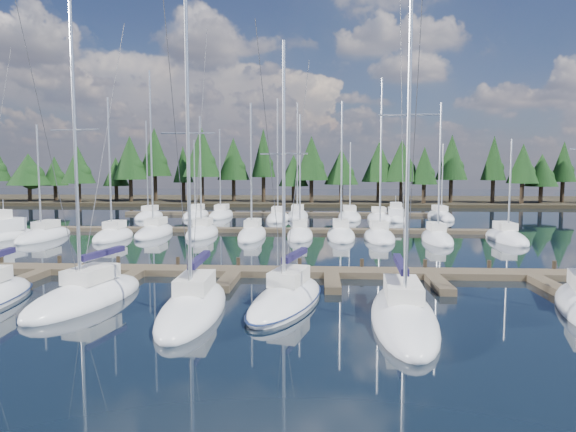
# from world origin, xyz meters

# --- Properties ---
(ground) EXTENTS (260.00, 260.00, 0.00)m
(ground) POSITION_xyz_m (0.00, 30.00, 0.00)
(ground) COLOR black
(ground) RESTS_ON ground
(far_shore) EXTENTS (220.00, 30.00, 0.60)m
(far_shore) POSITION_xyz_m (0.00, 90.00, 0.30)
(far_shore) COLOR black
(far_shore) RESTS_ON ground
(main_dock) EXTENTS (44.00, 6.13, 0.90)m
(main_dock) POSITION_xyz_m (0.00, 17.36, 0.20)
(main_dock) COLOR brown
(main_dock) RESTS_ON ground
(back_docks) EXTENTS (50.00, 21.80, 0.40)m
(back_docks) POSITION_xyz_m (0.00, 49.58, 0.20)
(back_docks) COLOR brown
(back_docks) RESTS_ON ground
(front_sailboat_2) EXTENTS (4.54, 9.02, 15.45)m
(front_sailboat_2) POSITION_xyz_m (-6.35, 10.80, 0.30)
(front_sailboat_2) COLOR white
(front_sailboat_2) RESTS_ON ground
(front_sailboat_3) EXTENTS (2.89, 9.28, 14.90)m
(front_sailboat_3) POSITION_xyz_m (-0.53, 9.14, 0.30)
(front_sailboat_3) COLOR white
(front_sailboat_3) RESTS_ON ground
(front_sailboat_4) EXTENTS (4.76, 9.17, 13.35)m
(front_sailboat_4) POSITION_xyz_m (3.67, 10.89, 0.28)
(front_sailboat_4) COLOR white
(front_sailboat_4) RESTS_ON ground
(front_sailboat_5) EXTENTS (3.39, 10.26, 16.08)m
(front_sailboat_5) POSITION_xyz_m (8.91, 8.36, 0.30)
(front_sailboat_5) COLOR white
(front_sailboat_5) RESTS_ON ground
(back_sailboat_rows) EXTENTS (46.27, 33.25, 17.02)m
(back_sailboat_rows) POSITION_xyz_m (0.90, 45.41, 0.26)
(back_sailboat_rows) COLOR white
(back_sailboat_rows) RESTS_ON ground
(motor_yacht_right) EXTENTS (3.35, 7.92, 3.83)m
(motor_yacht_right) POSITION_xyz_m (15.20, 53.41, 0.43)
(motor_yacht_right) COLOR white
(motor_yacht_right) RESTS_ON ground
(tree_line) EXTENTS (183.46, 11.80, 13.95)m
(tree_line) POSITION_xyz_m (-3.50, 80.18, 7.49)
(tree_line) COLOR black
(tree_line) RESTS_ON far_shore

